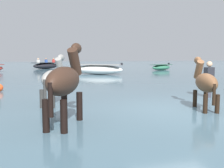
# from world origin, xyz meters

# --- Properties ---
(ground_plane) EXTENTS (120.00, 120.00, 0.00)m
(ground_plane) POSITION_xyz_m (0.00, 0.00, 0.00)
(ground_plane) COLOR #84755B
(water_surface) EXTENTS (90.00, 90.00, 0.37)m
(water_surface) POSITION_xyz_m (0.00, 10.00, 0.19)
(water_surface) COLOR #476675
(water_surface) RESTS_ON ground
(horse_lead_bay) EXTENTS (0.76, 1.65, 1.79)m
(horse_lead_bay) POSITION_xyz_m (0.53, -0.18, 1.06)
(horse_lead_bay) COLOR brown
(horse_lead_bay) RESTS_ON ground
(horse_trailing_grey) EXTENTS (0.95, 1.69, 1.86)m
(horse_trailing_grey) POSITION_xyz_m (-3.38, 1.63, 1.10)
(horse_trailing_grey) COLOR gray
(horse_trailing_grey) RESTS_ON ground
(horse_flank_dark_bay) EXTENTS (1.14, 1.91, 2.13)m
(horse_flank_dark_bay) POSITION_xyz_m (-3.27, -0.83, 1.26)
(horse_flank_dark_bay) COLOR #382319
(horse_flank_dark_bay) RESTS_ON ground
(boat_distant_east) EXTENTS (3.20, 2.62, 1.14)m
(boat_distant_east) POSITION_xyz_m (-2.98, 23.11, 0.72)
(boat_distant_east) COLOR black
(boat_distant_east) RESTS_ON water_surface
(boat_near_starboard) EXTENTS (3.91, 3.20, 0.89)m
(boat_near_starboard) POSITION_xyz_m (0.64, 13.62, 0.75)
(boat_near_starboard) COLOR silver
(boat_near_starboard) RESTS_ON water_surface
(boat_mid_channel) EXTENTS (2.64, 1.91, 0.68)m
(boat_mid_channel) POSITION_xyz_m (7.82, 17.68, 0.64)
(boat_mid_channel) COLOR #337556
(boat_mid_channel) RESTS_ON water_surface
(person_onlooker_left) EXTENTS (0.35, 0.25, 1.63)m
(person_onlooker_left) POSITION_xyz_m (1.90, 1.61, 0.87)
(person_onlooker_left) COLOR #383842
(person_onlooker_left) RESTS_ON ground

